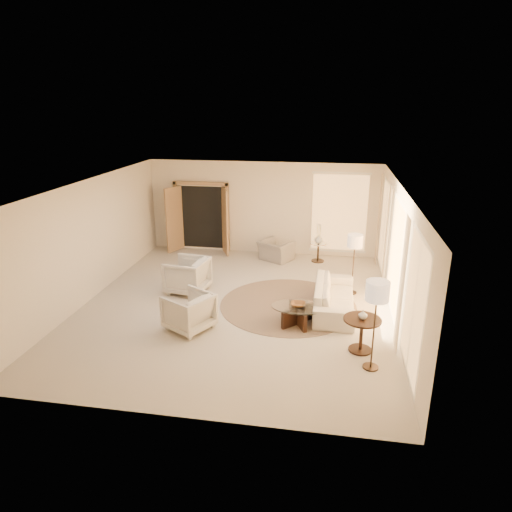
% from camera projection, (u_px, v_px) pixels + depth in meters
% --- Properties ---
extents(room, '(7.04, 8.04, 2.83)m').
position_uv_depth(room, '(235.00, 248.00, 10.12)').
color(room, beige).
rests_on(room, ground).
extents(windows_right, '(0.10, 6.40, 2.40)m').
position_uv_depth(windows_right, '(395.00, 257.00, 9.69)').
color(windows_right, '#F3B261').
rests_on(windows_right, room).
extents(window_back_corner, '(1.70, 0.10, 2.40)m').
position_uv_depth(window_back_corner, '(339.00, 213.00, 13.46)').
color(window_back_corner, '#F3B261').
rests_on(window_back_corner, room).
extents(curtains_right, '(0.06, 5.20, 2.60)m').
position_uv_depth(curtains_right, '(388.00, 247.00, 10.55)').
color(curtains_right, beige).
rests_on(curtains_right, room).
extents(french_doors, '(1.95, 0.66, 2.16)m').
position_uv_depth(french_doors, '(201.00, 218.00, 14.09)').
color(french_doors, '#A88156').
rests_on(french_doors, room).
extents(area_rug, '(3.87, 3.87, 0.01)m').
position_uv_depth(area_rug, '(288.00, 305.00, 10.60)').
color(area_rug, '#483529').
rests_on(area_rug, room).
extents(sofa, '(0.88, 2.22, 0.65)m').
position_uv_depth(sofa, '(334.00, 297.00, 10.25)').
color(sofa, beige).
rests_on(sofa, room).
extents(armchair_left, '(0.99, 1.04, 0.95)m').
position_uv_depth(armchair_left, '(187.00, 274.00, 11.19)').
color(armchair_left, beige).
rests_on(armchair_left, room).
extents(armchair_right, '(1.10, 1.12, 0.87)m').
position_uv_depth(armchair_right, '(189.00, 310.00, 9.36)').
color(armchair_right, beige).
rests_on(armchair_right, room).
extents(accent_chair, '(1.07, 0.95, 0.78)m').
position_uv_depth(accent_chair, '(276.00, 247.00, 13.46)').
color(accent_chair, '#9C948C').
rests_on(accent_chair, room).
extents(coffee_table, '(1.30, 1.30, 0.42)m').
position_uv_depth(coffee_table, '(298.00, 313.00, 9.61)').
color(coffee_table, black).
rests_on(coffee_table, room).
extents(end_table, '(0.71, 0.71, 0.67)m').
position_uv_depth(end_table, '(362.00, 329.00, 8.53)').
color(end_table, black).
rests_on(end_table, room).
extents(side_table, '(0.49, 0.49, 0.57)m').
position_uv_depth(side_table, '(318.00, 250.00, 13.36)').
color(side_table, '#31241D').
rests_on(side_table, room).
extents(floor_lamp_near, '(0.36, 0.36, 1.50)m').
position_uv_depth(floor_lamp_near, '(355.00, 244.00, 10.85)').
color(floor_lamp_near, '#31241D').
rests_on(floor_lamp_near, room).
extents(floor_lamp_far, '(0.40, 0.40, 1.65)m').
position_uv_depth(floor_lamp_far, '(377.00, 295.00, 7.65)').
color(floor_lamp_far, '#31241D').
rests_on(floor_lamp_far, room).
extents(bowl, '(0.31, 0.31, 0.08)m').
position_uv_depth(bowl, '(298.00, 304.00, 9.55)').
color(bowl, brown).
rests_on(bowl, coffee_table).
extents(end_vase, '(0.19, 0.19, 0.17)m').
position_uv_depth(end_vase, '(363.00, 315.00, 8.43)').
color(end_vase, silver).
rests_on(end_vase, end_table).
extents(side_vase, '(0.28, 0.28, 0.26)m').
position_uv_depth(side_vase, '(319.00, 239.00, 13.25)').
color(side_vase, silver).
rests_on(side_vase, side_table).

